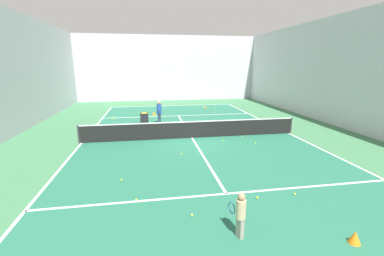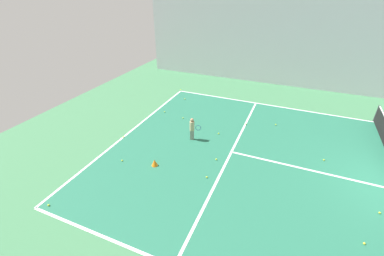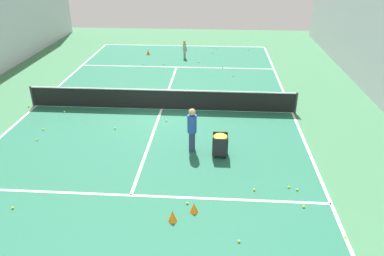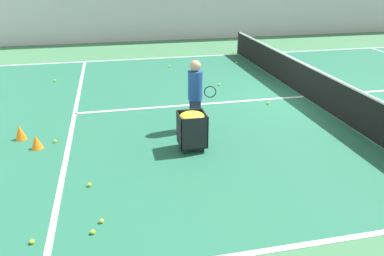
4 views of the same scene
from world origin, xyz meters
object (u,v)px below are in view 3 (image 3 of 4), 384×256
player_near_baseline (185,48)px  training_cone_1 (148,52)px  coach_at_net (192,127)px  tennis_net (161,99)px  ball_cart (220,141)px

player_near_baseline → training_cone_1: player_near_baseline is taller
coach_at_net → tennis_net: bearing=36.4°
coach_at_net → training_cone_1: (3.89, -12.98, -0.80)m
coach_at_net → ball_cart: bearing=-94.3°
coach_at_net → training_cone_1: coach_at_net is taller
tennis_net → coach_at_net: bearing=114.2°
ball_cart → coach_at_net: bearing=-16.5°
coach_at_net → training_cone_1: bearing=28.9°
tennis_net → player_near_baseline: player_near_baseline is taller
ball_cart → training_cone_1: bearing=-69.7°
tennis_net → ball_cart: 4.79m
player_near_baseline → training_cone_1: 2.69m
tennis_net → player_near_baseline: (-0.32, -8.65, 0.16)m
tennis_net → training_cone_1: size_ratio=40.71×
tennis_net → coach_at_net: coach_at_net is taller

